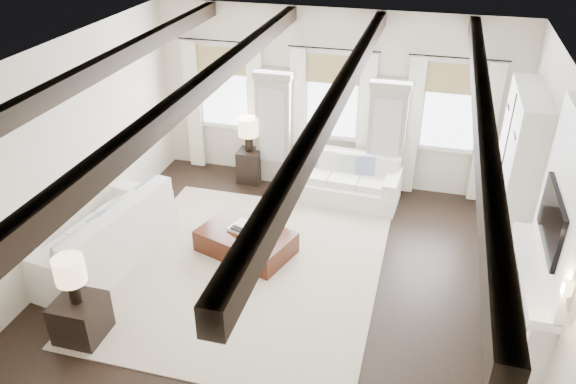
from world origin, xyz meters
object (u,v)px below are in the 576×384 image
(sofa_left, at_px, (106,240))
(side_table_back, at_px, (250,166))
(sofa_back, at_px, (346,181))
(side_table_front, at_px, (81,319))
(ottoman, at_px, (246,242))

(sofa_left, xyz_separation_m, side_table_back, (1.21, 3.05, -0.10))
(sofa_back, relative_size, side_table_front, 3.45)
(ottoman, xyz_separation_m, side_table_front, (-1.40, -2.26, 0.10))
(sofa_back, xyz_separation_m, side_table_back, (-1.87, 0.18, -0.02))
(sofa_left, xyz_separation_m, side_table_front, (0.50, -1.46, -0.13))
(sofa_left, height_order, side_table_back, sofa_left)
(sofa_left, relative_size, side_table_back, 3.97)
(sofa_left, relative_size, side_table_front, 4.40)
(ottoman, relative_size, side_table_back, 2.23)
(sofa_left, relative_size, ottoman, 1.78)
(sofa_left, bearing_deg, sofa_back, 43.02)
(sofa_back, xyz_separation_m, side_table_front, (-2.58, -4.34, -0.05))
(sofa_left, height_order, side_table_front, sofa_left)
(sofa_back, relative_size, side_table_back, 3.12)
(ottoman, distance_m, side_table_back, 2.36)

